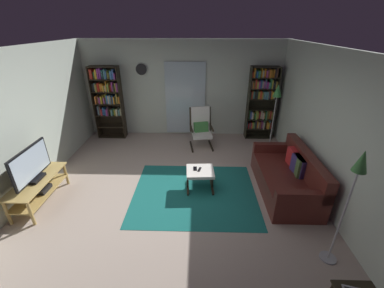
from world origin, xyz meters
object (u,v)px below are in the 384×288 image
(ottoman, at_px, (200,173))
(wall_clock, at_px, (141,69))
(lounge_armchair, at_px, (201,127))
(bookshelf_near_sofa, at_px, (261,101))
(television, at_px, (31,165))
(leather_sofa, at_px, (288,177))
(cell_phone, at_px, (195,169))
(floor_lamp_by_shelf, at_px, (277,97))
(tv_stand, at_px, (39,187))
(bookshelf_near_tv, at_px, (108,98))
(floor_lamp_by_sofa, at_px, (355,180))
(tv_remote, at_px, (199,169))

(ottoman, xyz_separation_m, wall_clock, (-1.57, 2.66, 1.50))
(lounge_armchair, relative_size, ottoman, 1.87)
(ottoman, bearing_deg, bookshelf_near_sofa, 56.72)
(television, xyz_separation_m, bookshelf_near_sofa, (4.52, 3.00, 0.29))
(wall_clock, bearing_deg, leather_sofa, -39.37)
(television, distance_m, cell_phone, 2.85)
(floor_lamp_by_shelf, bearing_deg, bookshelf_near_sofa, 99.78)
(tv_stand, distance_m, television, 0.45)
(bookshelf_near_sofa, height_order, floor_lamp_by_shelf, bookshelf_near_sofa)
(television, relative_size, cell_phone, 6.74)
(bookshelf_near_tv, bearing_deg, floor_lamp_by_sofa, -43.14)
(television, height_order, lounge_armchair, television)
(bookshelf_near_sofa, distance_m, cell_phone, 3.09)
(lounge_armchair, distance_m, floor_lamp_by_sofa, 3.99)
(television, distance_m, floor_lamp_by_sofa, 4.80)
(ottoman, xyz_separation_m, tv_remote, (-0.01, 0.01, 0.08))
(lounge_armchair, bearing_deg, cell_phone, -93.65)
(floor_lamp_by_sofa, distance_m, floor_lamp_by_shelf, 3.29)
(television, xyz_separation_m, tv_remote, (2.86, 0.50, -0.34))
(television, xyz_separation_m, ottoman, (2.87, 0.49, -0.43))
(floor_lamp_by_sofa, bearing_deg, ottoman, 138.51)
(leather_sofa, bearing_deg, television, -174.04)
(bookshelf_near_tv, xyz_separation_m, floor_lamp_by_shelf, (4.29, -0.72, 0.23))
(floor_lamp_by_sofa, xyz_separation_m, floor_lamp_by_shelf, (0.01, 3.29, 0.07))
(lounge_armchair, relative_size, floor_lamp_by_sofa, 0.60)
(bookshelf_near_sofa, relative_size, leather_sofa, 1.06)
(bookshelf_near_tv, relative_size, ottoman, 3.60)
(floor_lamp_by_sofa, bearing_deg, wall_clock, 128.39)
(bookshelf_near_sofa, bearing_deg, television, -146.42)
(lounge_armchair, bearing_deg, ottoman, -90.67)
(floor_lamp_by_shelf, bearing_deg, tv_stand, -154.72)
(lounge_armchair, relative_size, wall_clock, 3.53)
(bookshelf_near_sofa, distance_m, ottoman, 3.09)
(bookshelf_near_tv, bearing_deg, lounge_armchair, -11.40)
(leather_sofa, height_order, lounge_armchair, lounge_armchair)
(ottoman, bearing_deg, tv_stand, -170.44)
(ottoman, bearing_deg, bookshelf_near_tv, 135.74)
(bookshelf_near_tv, height_order, bookshelf_near_sofa, bookshelf_near_tv)
(leather_sofa, bearing_deg, cell_phone, 178.14)
(television, height_order, ottoman, television)
(bookshelf_near_sofa, bearing_deg, leather_sofa, -89.35)
(ottoman, distance_m, wall_clock, 3.44)
(ottoman, relative_size, wall_clock, 1.89)
(ottoman, distance_m, cell_phone, 0.13)
(television, relative_size, lounge_armchair, 0.92)
(bookshelf_near_tv, bearing_deg, wall_clock, 13.32)
(floor_lamp_by_shelf, bearing_deg, bookshelf_near_tv, 170.48)
(lounge_armchair, bearing_deg, tv_stand, -140.22)
(leather_sofa, height_order, wall_clock, wall_clock)
(tv_stand, distance_m, floor_lamp_by_shelf, 5.27)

